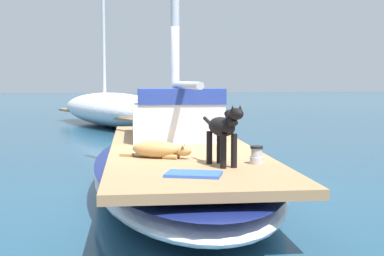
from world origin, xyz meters
The scene contains 9 objects.
ground_plane centered at (0.00, 0.00, 0.00)m, with size 120.00×120.00×0.00m, color navy.
sailboat_main centered at (0.00, 0.00, 0.34)m, with size 2.92×7.37×0.66m.
cabin_house centered at (0.07, 1.11, 1.01)m, with size 1.52×2.30×0.84m.
dog_black centered at (0.19, -1.96, 1.08)m, with size 0.34×0.93×0.70m.
dog_tan centered at (-0.47, -1.21, 0.77)m, with size 0.90×0.51×0.22m.
deck_winch centered at (0.61, -1.86, 0.76)m, with size 0.16×0.16×0.21m.
coiled_rope centered at (-0.62, -0.96, 0.68)m, with size 0.32×0.32×0.04m, color beige.
deck_towel centered at (-0.24, -2.47, 0.68)m, with size 0.56×0.36×0.03m, color blue.
moored_boat_far_astern centered at (-0.72, 10.96, 0.61)m, with size 4.89×8.12×7.69m.
Camera 1 is at (-1.17, -7.68, 1.63)m, focal length 49.08 mm.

